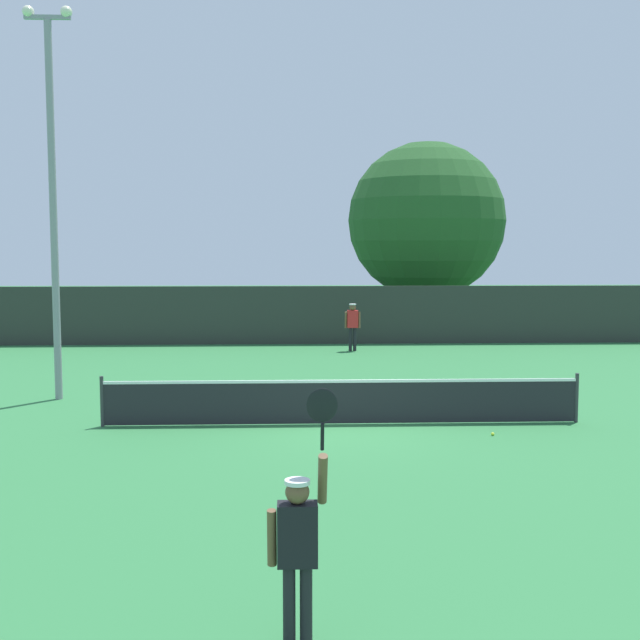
# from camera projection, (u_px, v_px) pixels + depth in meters

# --- Properties ---
(ground_plane) EXTENTS (120.00, 120.00, 0.00)m
(ground_plane) POSITION_uv_depth(u_px,v_px,m) (342.00, 424.00, 17.04)
(ground_plane) COLOR #2D723D
(tennis_net) EXTENTS (10.23, 0.08, 1.07)m
(tennis_net) POSITION_uv_depth(u_px,v_px,m) (342.00, 401.00, 17.00)
(tennis_net) COLOR #232328
(tennis_net) RESTS_ON ground
(perimeter_fence) EXTENTS (36.00, 0.12, 2.25)m
(perimeter_fence) POSITION_uv_depth(u_px,v_px,m) (318.00, 315.00, 30.88)
(perimeter_fence) COLOR #2D332D
(perimeter_fence) RESTS_ON ground
(player_serving) EXTENTS (0.67, 0.39, 2.47)m
(player_serving) POSITION_uv_depth(u_px,v_px,m) (299.00, 537.00, 7.50)
(player_serving) COLOR black
(player_serving) RESTS_ON ground
(player_receiving) EXTENTS (0.57, 0.25, 1.71)m
(player_receiving) POSITION_uv_depth(u_px,v_px,m) (353.00, 322.00, 28.81)
(player_receiving) COLOR red
(player_receiving) RESTS_ON ground
(tennis_ball) EXTENTS (0.07, 0.07, 0.07)m
(tennis_ball) POSITION_uv_depth(u_px,v_px,m) (493.00, 434.00, 16.01)
(tennis_ball) COLOR #CCE033
(tennis_ball) RESTS_ON ground
(light_pole) EXTENTS (1.18, 0.28, 9.50)m
(light_pole) POSITION_uv_depth(u_px,v_px,m) (52.00, 183.00, 19.35)
(light_pole) COLOR gray
(light_pole) RESTS_ON ground
(large_tree) EXTENTS (7.10, 7.10, 8.49)m
(large_tree) POSITION_uv_depth(u_px,v_px,m) (426.00, 221.00, 36.19)
(large_tree) COLOR brown
(large_tree) RESTS_ON ground
(parked_car_near) EXTENTS (2.22, 4.34, 1.69)m
(parked_car_near) POSITION_uv_depth(u_px,v_px,m) (153.00, 311.00, 37.07)
(parked_car_near) COLOR navy
(parked_car_near) RESTS_ON ground
(parked_car_mid) EXTENTS (2.17, 4.32, 1.69)m
(parked_car_mid) POSITION_uv_depth(u_px,v_px,m) (355.00, 310.00, 37.68)
(parked_car_mid) COLOR #B7B7BC
(parked_car_mid) RESTS_ON ground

